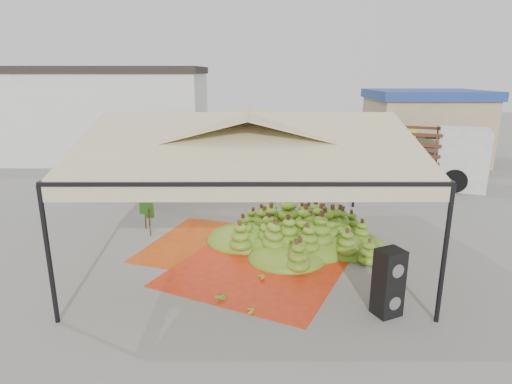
{
  "coord_description": "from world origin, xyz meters",
  "views": [
    {
      "loc": [
        0.17,
        -11.95,
        5.07
      ],
      "look_at": [
        0.2,
        1.5,
        1.3
      ],
      "focal_mm": 30.0,
      "sensor_mm": 36.0,
      "label": 1
    }
  ],
  "objects_px": {
    "truck_left": "(213,148)",
    "banana_heap": "(299,226)",
    "speaker_stack": "(388,283)",
    "truck_right": "(405,148)",
    "vendor": "(302,174)"
  },
  "relations": [
    {
      "from": "banana_heap",
      "to": "vendor",
      "type": "relative_size",
      "value": 3.17
    },
    {
      "from": "speaker_stack",
      "to": "truck_left",
      "type": "bearing_deg",
      "value": 87.58
    },
    {
      "from": "vendor",
      "to": "truck_right",
      "type": "bearing_deg",
      "value": -130.54
    },
    {
      "from": "vendor",
      "to": "truck_left",
      "type": "height_order",
      "value": "truck_left"
    },
    {
      "from": "vendor",
      "to": "truck_left",
      "type": "relative_size",
      "value": 0.23
    },
    {
      "from": "speaker_stack",
      "to": "truck_right",
      "type": "relative_size",
      "value": 0.19
    },
    {
      "from": "truck_left",
      "to": "speaker_stack",
      "type": "bearing_deg",
      "value": -81.15
    },
    {
      "from": "truck_left",
      "to": "banana_heap",
      "type": "bearing_deg",
      "value": -80.87
    },
    {
      "from": "banana_heap",
      "to": "truck_right",
      "type": "distance_m",
      "value": 9.85
    },
    {
      "from": "banana_heap",
      "to": "truck_right",
      "type": "relative_size",
      "value": 0.71
    },
    {
      "from": "banana_heap",
      "to": "truck_left",
      "type": "height_order",
      "value": "truck_left"
    },
    {
      "from": "speaker_stack",
      "to": "truck_right",
      "type": "distance_m",
      "value": 12.56
    },
    {
      "from": "speaker_stack",
      "to": "vendor",
      "type": "xyz_separation_m",
      "value": [
        -0.85,
        9.43,
        0.15
      ]
    },
    {
      "from": "banana_heap",
      "to": "speaker_stack",
      "type": "distance_m",
      "value": 4.17
    },
    {
      "from": "vendor",
      "to": "truck_right",
      "type": "relative_size",
      "value": 0.22
    }
  ]
}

